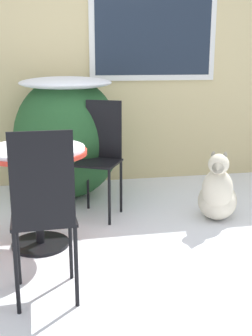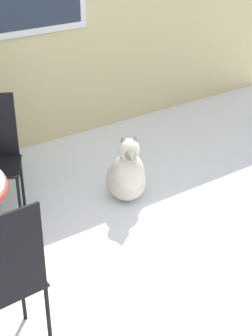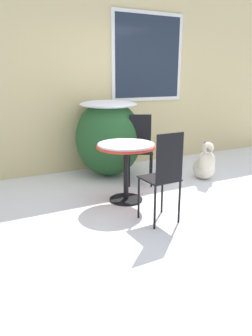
{
  "view_description": "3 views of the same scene",
  "coord_description": "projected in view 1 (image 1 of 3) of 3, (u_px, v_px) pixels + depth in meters",
  "views": [
    {
      "loc": [
        -0.61,
        -2.5,
        1.37
      ],
      "look_at": [
        0.0,
        0.6,
        0.55
      ],
      "focal_mm": 45.0,
      "sensor_mm": 36.0,
      "label": 1
    },
    {
      "loc": [
        -1.33,
        -2.32,
        2.34
      ],
      "look_at": [
        0.86,
        0.79,
        0.28
      ],
      "focal_mm": 55.0,
      "sensor_mm": 36.0,
      "label": 2
    },
    {
      "loc": [
        -2.54,
        -3.05,
        1.58
      ],
      "look_at": [
        -0.68,
        0.51,
        0.44
      ],
      "focal_mm": 35.0,
      "sensor_mm": 36.0,
      "label": 3
    }
  ],
  "objects": [
    {
      "name": "house_wall",
      "position": [
        101.0,
        39.0,
        4.53
      ],
      "size": [
        8.0,
        0.1,
        3.13
      ],
      "color": "#D1BC84",
      "rests_on": "ground_plane"
    },
    {
      "name": "patio_chair_far_side",
      "position": [
        43.0,
        210.0,
        2.32
      ],
      "size": [
        0.37,
        0.37,
        1.02
      ],
      "rotation": [
        0.0,
        0.0,
        3.17
      ],
      "color": "black",
      "rests_on": "ground_plane"
    },
    {
      "name": "ground_plane",
      "position": [
        143.0,
        269.0,
        2.84
      ],
      "size": [
        16.0,
        16.0,
        0.0
      ],
      "primitive_type": "plane",
      "color": "white"
    },
    {
      "name": "patio_table",
      "position": [
        36.0,
        167.0,
        3.04
      ],
      "size": [
        0.74,
        0.74,
        0.76
      ],
      "color": "black",
      "rests_on": "ground_plane"
    },
    {
      "name": "dog",
      "position": [
        217.0,
        195.0,
        3.64
      ],
      "size": [
        0.49,
        0.61,
        0.63
      ],
      "rotation": [
        0.0,
        0.0,
        -0.46
      ],
      "color": "beige",
      "rests_on": "ground_plane"
    },
    {
      "name": "shrub_left",
      "position": [
        67.0,
        135.0,
        4.2
      ],
      "size": [
        1.05,
        1.09,
        1.21
      ],
      "color": "#235128",
      "rests_on": "ground_plane"
    },
    {
      "name": "patio_chair_near_table",
      "position": [
        100.0,
        153.0,
        3.72
      ],
      "size": [
        0.49,
        0.49,
        1.02
      ],
      "rotation": [
        0.0,
        0.0,
        -0.49
      ],
      "color": "black",
      "rests_on": "ground_plane"
    }
  ]
}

